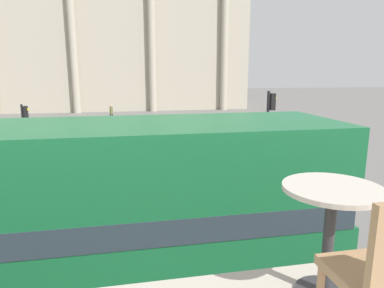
% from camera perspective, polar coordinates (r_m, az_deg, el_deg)
% --- Properties ---
extents(double_decker_bus, '(11.33, 2.72, 4.04)m').
position_cam_1_polar(double_decker_bus, '(7.00, -24.11, -11.85)').
color(double_decker_bus, black).
rests_on(double_decker_bus, ground_plane).
extents(cafe_dining_table, '(0.60, 0.60, 0.73)m').
position_cam_1_polar(cafe_dining_table, '(2.31, 22.08, -11.18)').
color(cafe_dining_table, '#2D2D30').
rests_on(cafe_dining_table, cafe_floor_slab).
extents(plaza_building_left, '(35.68, 13.66, 18.99)m').
position_cam_1_polar(plaza_building_left, '(50.97, -12.84, 16.74)').
color(plaza_building_left, '#B2A893').
rests_on(plaza_building_left, ground_plane).
extents(traffic_light_near, '(0.42, 0.24, 4.18)m').
position_cam_1_polar(traffic_light_near, '(14.86, 12.68, 2.95)').
color(traffic_light_near, black).
rests_on(traffic_light_near, ground_plane).
extents(traffic_light_mid, '(0.42, 0.24, 3.27)m').
position_cam_1_polar(traffic_light_mid, '(20.56, -26.06, 2.88)').
color(traffic_light_mid, black).
rests_on(traffic_light_mid, ground_plane).
extents(car_maroon, '(4.20, 1.93, 1.35)m').
position_cam_1_polar(car_maroon, '(27.89, -25.70, 1.95)').
color(car_maroon, black).
rests_on(car_maroon, ground_plane).
extents(pedestrian_red, '(0.32, 0.32, 1.66)m').
position_cam_1_polar(pedestrian_red, '(24.40, -1.55, 2.47)').
color(pedestrian_red, '#282B33').
rests_on(pedestrian_red, ground_plane).
extents(pedestrian_olive, '(0.32, 0.32, 1.80)m').
position_cam_1_polar(pedestrian_olive, '(34.95, -13.30, 5.17)').
color(pedestrian_olive, '#282B33').
rests_on(pedestrian_olive, ground_plane).
extents(pedestrian_black, '(0.32, 0.32, 1.83)m').
position_cam_1_polar(pedestrian_black, '(13.11, 0.66, -5.35)').
color(pedestrian_black, '#282B33').
rests_on(pedestrian_black, ground_plane).
extents(pedestrian_yellow, '(0.32, 0.32, 1.71)m').
position_cam_1_polar(pedestrian_yellow, '(18.58, -26.54, -1.71)').
color(pedestrian_yellow, '#282B33').
rests_on(pedestrian_yellow, ground_plane).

